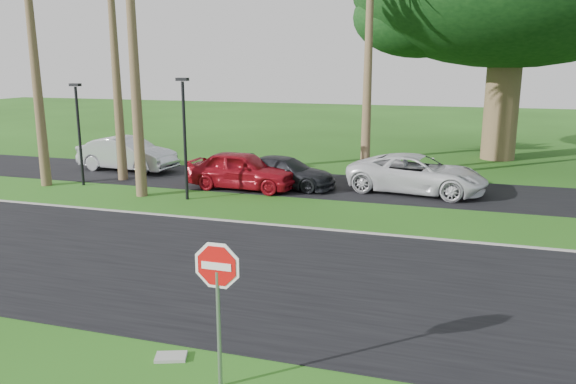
% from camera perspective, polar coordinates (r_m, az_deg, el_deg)
% --- Properties ---
extents(ground, '(120.00, 120.00, 0.00)m').
position_cam_1_polar(ground, '(12.45, -3.30, -11.66)').
color(ground, '#224C13').
rests_on(ground, ground).
extents(road, '(120.00, 8.00, 0.02)m').
position_cam_1_polar(road, '(14.19, -0.45, -8.41)').
color(road, black).
rests_on(road, ground).
extents(parking_strip, '(120.00, 5.00, 0.02)m').
position_cam_1_polar(parking_strip, '(23.99, 7.17, 0.46)').
color(parking_strip, black).
rests_on(parking_strip, ground).
extents(curb, '(120.00, 0.12, 0.06)m').
position_cam_1_polar(curb, '(17.87, 3.50, -3.79)').
color(curb, gray).
rests_on(curb, ground).
extents(stop_sign_near, '(1.05, 0.07, 2.62)m').
position_cam_1_polar(stop_sign_near, '(9.03, -7.16, -9.37)').
color(stop_sign_near, gray).
rests_on(stop_sign_near, ground).
extents(streetlight_left, '(0.45, 0.25, 4.34)m').
position_cam_1_polar(streetlight_left, '(25.51, -20.49, 6.16)').
color(streetlight_left, black).
rests_on(streetlight_left, ground).
extents(streetlight_right, '(0.45, 0.25, 4.64)m').
position_cam_1_polar(streetlight_right, '(21.69, -10.47, 6.09)').
color(streetlight_right, black).
rests_on(streetlight_right, ground).
extents(car_silver, '(5.05, 2.12, 1.62)m').
position_cam_1_polar(car_silver, '(28.53, -16.01, 3.70)').
color(car_silver, '#B1B3B9').
rests_on(car_silver, ground).
extents(car_red, '(4.74, 2.06, 1.59)m').
position_cam_1_polar(car_red, '(23.49, -4.66, 2.20)').
color(car_red, maroon).
rests_on(car_red, ground).
extents(car_dark, '(4.60, 2.40, 1.27)m').
position_cam_1_polar(car_dark, '(23.73, -0.28, 1.97)').
color(car_dark, black).
rests_on(car_dark, ground).
extents(car_minivan, '(5.83, 3.30, 1.54)m').
position_cam_1_polar(car_minivan, '(23.33, 12.97, 1.77)').
color(car_minivan, silver).
rests_on(car_minivan, ground).
extents(utility_slab, '(0.64, 0.52, 0.06)m').
position_cam_1_polar(utility_slab, '(10.73, -11.81, -16.08)').
color(utility_slab, '#989890').
rests_on(utility_slab, ground).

